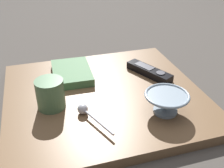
# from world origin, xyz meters

# --- Properties ---
(ground_plane) EXTENTS (6.00, 6.00, 0.00)m
(ground_plane) POSITION_xyz_m (0.00, 0.00, 0.00)
(ground_plane) COLOR #47423D
(table) EXTENTS (0.61, 0.56, 0.03)m
(table) POSITION_xyz_m (0.00, 0.00, 0.02)
(table) COLOR brown
(table) RESTS_ON ground
(cereal_bowl) EXTENTS (0.12, 0.12, 0.06)m
(cereal_bowl) POSITION_xyz_m (-0.14, 0.15, 0.07)
(cereal_bowl) COLOR #8C9EAD
(cereal_bowl) RESTS_ON table
(coffee_mug) EXTENTS (0.08, 0.08, 0.09)m
(coffee_mug) POSITION_xyz_m (0.16, 0.03, 0.08)
(coffee_mug) COLOR #4C724C
(coffee_mug) RESTS_ON table
(teaspoon) EXTENTS (0.07, 0.14, 0.03)m
(teaspoon) POSITION_xyz_m (0.08, 0.10, 0.05)
(teaspoon) COLOR silver
(teaspoon) RESTS_ON table
(tv_remote_near) EXTENTS (0.12, 0.18, 0.03)m
(tv_remote_near) POSITION_xyz_m (-0.18, -0.07, 0.04)
(tv_remote_near) COLOR black
(tv_remote_near) RESTS_ON table
(paperback_book) EXTENTS (0.13, 0.19, 0.03)m
(paperback_book) POSITION_xyz_m (0.08, -0.14, 0.04)
(paperback_book) COLOR #477247
(paperback_book) RESTS_ON table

